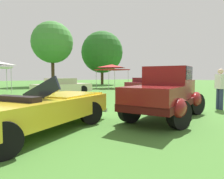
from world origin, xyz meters
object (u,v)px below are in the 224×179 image
at_px(show_car_burgundy, 145,84).
at_px(canopy_tent_center_field, 112,67).
at_px(spectator_between_cars, 220,87).
at_px(neighbor_convertible, 37,109).
at_px(feature_pickup_truck, 166,92).
at_px(show_car_cream, 63,86).

distance_m(show_car_burgundy, canopy_tent_center_field, 4.93).
bearing_deg(spectator_between_cars, neighbor_convertible, 173.98).
distance_m(feature_pickup_truck, show_car_burgundy, 13.77).
bearing_deg(show_car_burgundy, show_car_cream, -179.30).
bearing_deg(feature_pickup_truck, show_car_burgundy, 49.10).
relative_size(neighbor_convertible, canopy_tent_center_field, 1.64).
xyz_separation_m(feature_pickup_truck, show_car_burgundy, (9.01, 10.40, -0.26)).
xyz_separation_m(show_car_burgundy, spectator_between_cars, (-5.74, -10.45, 0.31)).
height_order(show_car_burgundy, spectator_between_cars, spectator_between_cars).
height_order(show_car_cream, show_car_burgundy, same).
relative_size(show_car_cream, canopy_tent_center_field, 1.58).
xyz_separation_m(neighbor_convertible, show_car_cream, (4.34, 9.59, 0.02)).
bearing_deg(neighbor_convertible, show_car_burgundy, 36.83).
distance_m(feature_pickup_truck, canopy_tent_center_field, 17.03).
bearing_deg(spectator_between_cars, feature_pickup_truck, 179.14).
height_order(neighbor_convertible, spectator_between_cars, spectator_between_cars).
bearing_deg(show_car_cream, neighbor_convertible, -114.35).
distance_m(show_car_burgundy, spectator_between_cars, 11.93).
relative_size(show_car_cream, show_car_burgundy, 1.06).
bearing_deg(canopy_tent_center_field, feature_pickup_truck, -118.55).
height_order(spectator_between_cars, canopy_tent_center_field, canopy_tent_center_field).
xyz_separation_m(neighbor_convertible, show_car_burgundy, (12.94, 9.69, 0.02)).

